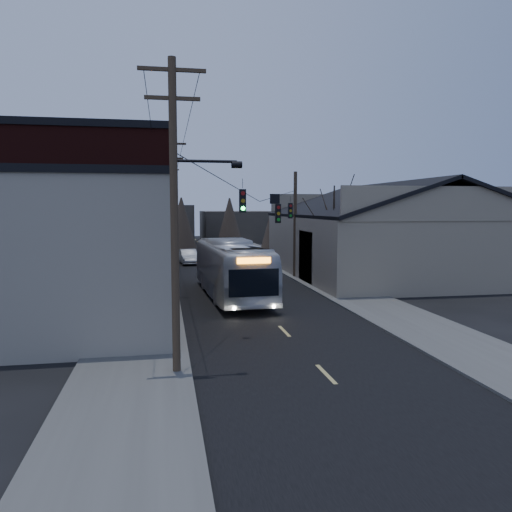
# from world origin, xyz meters

# --- Properties ---
(ground) EXTENTS (160.00, 160.00, 0.00)m
(ground) POSITION_xyz_m (0.00, 0.00, 0.00)
(ground) COLOR black
(ground) RESTS_ON ground
(road_surface) EXTENTS (9.00, 110.00, 0.02)m
(road_surface) POSITION_xyz_m (0.00, 30.00, 0.01)
(road_surface) COLOR black
(road_surface) RESTS_ON ground
(sidewalk_left) EXTENTS (4.00, 110.00, 0.12)m
(sidewalk_left) POSITION_xyz_m (-6.50, 30.00, 0.06)
(sidewalk_left) COLOR #474744
(sidewalk_left) RESTS_ON ground
(sidewalk_right) EXTENTS (4.00, 110.00, 0.12)m
(sidewalk_right) POSITION_xyz_m (6.50, 30.00, 0.06)
(sidewalk_right) COLOR #474744
(sidewalk_right) RESTS_ON ground
(building_clapboard) EXTENTS (8.00, 8.00, 7.00)m
(building_clapboard) POSITION_xyz_m (-9.00, 9.00, 3.50)
(building_clapboard) COLOR gray
(building_clapboard) RESTS_ON ground
(building_brick) EXTENTS (10.00, 12.00, 10.00)m
(building_brick) POSITION_xyz_m (-10.00, 20.00, 5.00)
(building_brick) COLOR black
(building_brick) RESTS_ON ground
(building_left_far) EXTENTS (9.00, 14.00, 7.00)m
(building_left_far) POSITION_xyz_m (-9.50, 36.00, 3.50)
(building_left_far) COLOR #37322C
(building_left_far) RESTS_ON ground
(warehouse) EXTENTS (16.16, 20.60, 7.73)m
(warehouse) POSITION_xyz_m (13.00, 25.00, 2.70)
(warehouse) COLOR #7E735B
(warehouse) RESTS_ON ground
(building_far_left) EXTENTS (10.00, 12.00, 6.00)m
(building_far_left) POSITION_xyz_m (-6.00, 65.00, 3.00)
(building_far_left) COLOR #37322C
(building_far_left) RESTS_ON ground
(building_far_right) EXTENTS (12.00, 14.00, 5.00)m
(building_far_right) POSITION_xyz_m (7.00, 70.00, 2.50)
(building_far_right) COLOR #37322C
(building_far_right) RESTS_ON ground
(bare_tree) EXTENTS (0.40, 0.40, 7.20)m
(bare_tree) POSITION_xyz_m (6.50, 20.00, 3.60)
(bare_tree) COLOR black
(bare_tree) RESTS_ON ground
(utility_lines) EXTENTS (11.24, 45.28, 10.50)m
(utility_lines) POSITION_xyz_m (-3.11, 24.14, 4.95)
(utility_lines) COLOR #382B1E
(utility_lines) RESTS_ON ground
(bus) EXTENTS (3.59, 13.01, 3.59)m
(bus) POSITION_xyz_m (-1.18, 17.24, 1.80)
(bus) COLOR silver
(bus) RESTS_ON ground
(parked_car) EXTENTS (1.87, 4.54, 1.46)m
(parked_car) POSITION_xyz_m (-3.00, 36.35, 0.73)
(parked_car) COLOR #B5B9BE
(parked_car) RESTS_ON ground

